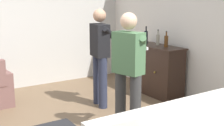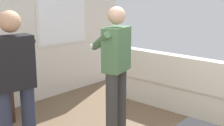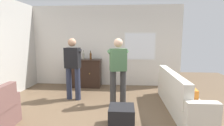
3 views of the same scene
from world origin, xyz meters
TOP-DOWN VIEW (x-y plane):
  - ground at (0.00, 0.00)m, footprint 10.40×10.40m
  - wall_back_with_window at (0.03, 2.66)m, footprint 5.20×0.15m
  - couch at (1.92, 0.50)m, footprint 0.57×2.51m
  - sideboard_cabinet at (-0.72, 2.30)m, footprint 1.17×0.49m
  - bottle_wine_green at (-0.50, 2.33)m, footprint 0.07×0.07m
  - bottle_liquor_amber at (-1.02, 2.27)m, footprint 0.07×0.07m
  - bottle_spirits_clear at (-0.76, 2.35)m, footprint 0.07×0.07m
  - ottoman at (0.62, -0.37)m, footprint 0.48×0.48m
  - person_standing_left at (-0.74, 1.05)m, footprint 0.55×0.50m
  - person_standing_right at (0.50, 0.74)m, footprint 0.54×0.51m

SIDE VIEW (x-z plane):
  - ground at x=0.00m, z-range 0.00..0.00m
  - ottoman at x=0.62m, z-range 0.00..0.39m
  - couch at x=1.92m, z-range -0.11..0.79m
  - sideboard_cabinet at x=-0.72m, z-range 0.00..0.96m
  - person_standing_left at x=-0.74m, z-range 0.10..1.78m
  - person_standing_right at x=0.50m, z-range 0.10..1.78m
  - bottle_spirits_clear at x=-0.76m, z-range 0.92..1.22m
  - bottle_wine_green at x=-0.50m, z-range 0.92..1.22m
  - bottle_liquor_amber at x=-1.02m, z-range 0.92..1.27m
  - wall_back_with_window at x=0.03m, z-range 0.00..2.80m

